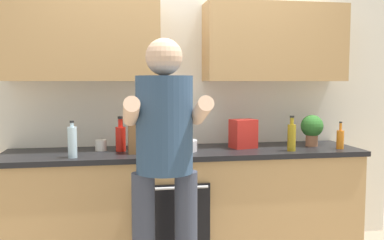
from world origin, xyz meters
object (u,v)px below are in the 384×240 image
bottle_soda (153,137)px  bottle_water (72,142)px  knife_block (135,136)px  bottle_oil (292,137)px  bottle_hotsauce (121,137)px  potted_herb (312,128)px  bottle_juice (340,139)px  cup_coffee (101,145)px  mixing_bowl (183,146)px  grocery_bag_crisps (243,134)px  person_standing (165,155)px

bottle_soda → bottle_water: bearing=-146.2°
bottle_soda → knife_block: (-0.16, -0.29, 0.05)m
bottle_oil → bottle_hotsauce: (-1.33, 0.23, -0.01)m
knife_block → bottle_soda: bearing=60.5°
bottle_hotsauce → knife_block: (0.11, -0.12, 0.02)m
bottle_oil → potted_herb: bearing=38.4°
bottle_soda → knife_block: knife_block is taller
bottle_juice → potted_herb: potted_herb is taller
bottle_water → bottle_soda: 0.74m
cup_coffee → mixing_bowl: (0.64, -0.14, 0.00)m
bottle_water → knife_block: 0.47m
knife_block → grocery_bag_crisps: bearing=7.0°
bottle_water → bottle_soda: size_ratio=1.32×
bottle_soda → knife_block: size_ratio=0.63×
person_standing → bottle_oil: bearing=30.4°
mixing_bowl → bottle_oil: bearing=-9.5°
bottle_juice → cup_coffee: 1.93m
person_standing → knife_block: person_standing is taller
cup_coffee → potted_herb: 1.76m
person_standing → bottle_soda: 1.03m
mixing_bowl → bottle_hotsauce: bearing=170.0°
cup_coffee → knife_block: 0.32m
bottle_juice → bottle_oil: size_ratio=0.80×
bottle_oil → mixing_bowl: size_ratio=1.22×
knife_block → potted_herb: size_ratio=1.20×
bottle_juice → bottle_oil: 0.44m
person_standing → mixing_bowl: (0.23, 0.77, -0.07)m
bottle_soda → mixing_bowl: (0.21, -0.26, -0.04)m
mixing_bowl → potted_herb: potted_herb is taller
bottle_hotsauce → cup_coffee: 0.18m
bottle_soda → grocery_bag_crisps: size_ratio=0.85×
person_standing → grocery_bag_crisps: size_ratio=7.20×
bottle_soda → grocery_bag_crisps: bearing=-13.8°
cup_coffee → grocery_bag_crisps: bearing=-3.0°
bottle_water → potted_herb: size_ratio=1.01×
bottle_water → bottle_oil: bottle_oil is taller
person_standing → bottle_hotsauce: (-0.25, 0.86, -0.00)m
person_standing → bottle_hotsauce: person_standing is taller
potted_herb → bottle_hotsauce: bearing=179.7°
bottle_juice → knife_block: knife_block is taller
person_standing → mixing_bowl: bearing=73.6°
bottle_juice → cup_coffee: size_ratio=2.52×
grocery_bag_crisps → mixing_bowl: bearing=-171.6°
bottle_water → bottle_oil: 1.67m
person_standing → cup_coffee: (-0.41, 0.91, -0.07)m
person_standing → mixing_bowl: person_standing is taller
potted_herb → person_standing: bearing=-147.9°
grocery_bag_crisps → cup_coffee: bearing=177.0°
bottle_juice → grocery_bag_crisps: (-0.76, 0.18, 0.04)m
bottle_water → cup_coffee: size_ratio=3.03×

